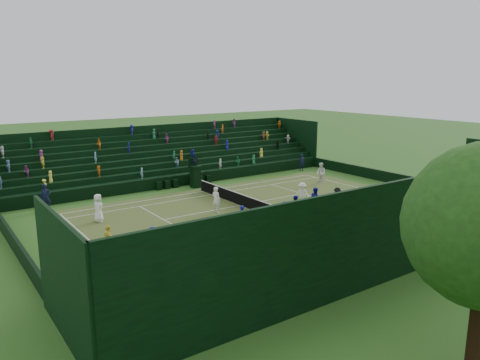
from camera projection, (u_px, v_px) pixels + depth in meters
The scene contains 17 objects.
ground at pixel (240, 206), 35.66m from camera, with size 160.00×160.00×0.00m, color #316921.
court_surface at pixel (240, 205), 35.66m from camera, with size 12.97×26.77×0.01m, color #346622.
perimeter_wall_north at pixel (377, 175), 44.43m from camera, with size 17.17×0.20×1.00m, color black.
perimeter_wall_south at pixel (12, 240), 26.67m from camera, with size 17.17×0.20×1.00m, color black.
perimeter_wall_east at pixel (319, 228), 28.76m from camera, with size 0.20×31.77×1.00m, color black.
perimeter_wall_west at pixel (186, 180), 42.35m from camera, with size 0.20×31.77×1.00m, color black.
north_grandstand at pixel (374, 230), 25.19m from camera, with size 6.60×32.00×4.90m.
south_grandstand at pixel (166, 162), 45.47m from camera, with size 6.60×32.00×4.90m.
tennis_net at pixel (240, 199), 35.55m from camera, with size 11.67×0.10×1.06m.
umpire_chair at pixel (195, 174), 41.27m from camera, with size 0.93×0.93×2.92m.
courtside_chairs at pixel (184, 182), 41.96m from camera, with size 0.48×5.45×1.03m.
player_near_west at pixel (98, 208), 31.43m from camera, with size 0.95×0.62×1.95m, color white.
player_near_east at pixel (216, 200), 33.58m from camera, with size 0.71×0.46×1.94m, color white.
player_far_west at pixel (321, 173), 43.12m from camera, with size 0.92×0.72×1.90m, color white.
player_far_east at pixel (302, 194), 35.59m from camera, with size 1.15×0.66×1.78m, color white.
line_judge_north at pixel (302, 162), 48.58m from camera, with size 0.66×0.43×1.81m, color black.
line_judge_south at pixel (46, 198), 34.08m from camera, with size 0.73×0.48×1.99m, color black.
Camera 1 is at (28.21, -19.69, 9.59)m, focal length 35.00 mm.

